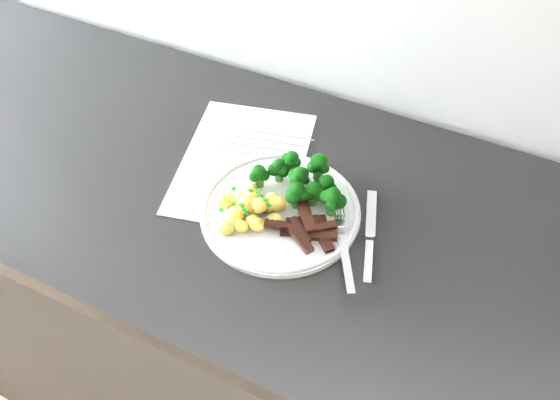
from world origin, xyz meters
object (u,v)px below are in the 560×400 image
beef_strips (306,229)px  counter (250,327)px  broccoli (305,181)px  fork (344,248)px  potatoes (251,208)px  knife (369,246)px  plate (280,210)px  recipe_paper (243,161)px

beef_strips → counter: bearing=164.0°
broccoli → fork: 0.13m
potatoes → beef_strips: bearing=2.5°
broccoli → knife: 0.14m
counter → knife: 0.50m
plate → beef_strips: size_ratio=2.20×
plate → broccoli: size_ratio=1.55×
counter → fork: (0.20, -0.05, 0.45)m
broccoli → knife: bearing=-21.5°
recipe_paper → potatoes: (0.07, -0.11, 0.02)m
knife → broccoli: bearing=158.5°
potatoes → knife: (0.18, 0.02, -0.02)m
plate → broccoli: (0.02, 0.04, 0.03)m
broccoli → recipe_paper: bearing=166.2°
potatoes → fork: bearing=-1.0°
broccoli → fork: bearing=-38.0°
plate → broccoli: bearing=63.5°
counter → plate: plate is taller
recipe_paper → plate: 0.13m
plate → potatoes: 0.05m
potatoes → broccoli: bearing=52.8°
plate → fork: bearing=-15.2°
beef_strips → fork: 0.06m
recipe_paper → broccoli: size_ratio=2.03×
recipe_paper → knife: size_ratio=1.94×
counter → recipe_paper: recipe_paper is taller
counter → beef_strips: size_ratio=20.18×
plate → knife: 0.15m
broccoli → beef_strips: 0.08m
beef_strips → fork: size_ratio=0.71×
recipe_paper → plate: plate is taller
potatoes → beef_strips: (0.09, 0.00, -0.01)m
beef_strips → knife: size_ratio=0.67×
counter → knife: bearing=-4.9°
recipe_paper → potatoes: potatoes is taller
recipe_paper → broccoli: 0.14m
beef_strips → recipe_paper: bearing=148.1°
fork → knife: 0.04m
potatoes → knife: size_ratio=0.66×
broccoli → knife: broccoli is taller
counter → recipe_paper: size_ratio=7.00×
plate → beef_strips: 0.06m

